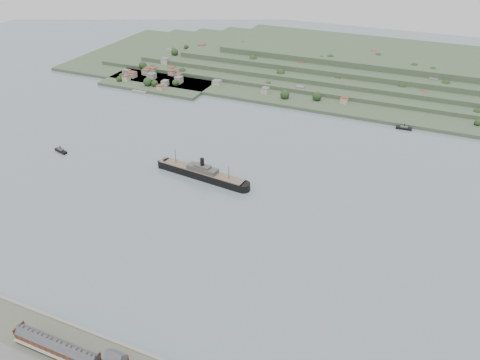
% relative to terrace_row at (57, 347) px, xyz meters
% --- Properties ---
extents(ground, '(1400.00, 1400.00, 0.00)m').
position_rel_terrace_row_xyz_m(ground, '(10.00, 168.02, -6.84)').
color(ground, slate).
rests_on(ground, ground).
extents(terrace_row, '(55.60, 9.80, 11.07)m').
position_rel_terrace_row_xyz_m(terrace_row, '(0.00, 0.00, 0.00)').
color(terrace_row, '#4F2D1C').
rests_on(terrace_row, ground).
extents(far_peninsula, '(760.00, 309.00, 30.00)m').
position_rel_terrace_row_xyz_m(far_peninsula, '(37.91, 561.12, 5.04)').
color(far_peninsula, '#3D5237').
rests_on(far_peninsula, ground).
extents(steamship, '(102.97, 22.37, 24.71)m').
position_rel_terrace_row_xyz_m(steamship, '(-19.58, 208.46, -2.28)').
color(steamship, black).
rests_on(steamship, ground).
extents(tugboat, '(16.69, 8.39, 7.26)m').
position_rel_terrace_row_xyz_m(tugboat, '(-172.31, 195.77, -5.07)').
color(tugboat, black).
rests_on(tugboat, ground).
extents(ferry_west, '(18.63, 6.73, 6.84)m').
position_rel_terrace_row_xyz_m(ferry_west, '(-246.23, 393.02, -5.19)').
color(ferry_west, black).
rests_on(ferry_west, ground).
extents(ferry_east, '(17.56, 5.77, 6.49)m').
position_rel_terrace_row_xyz_m(ferry_east, '(143.46, 393.02, -5.28)').
color(ferry_east, black).
rests_on(ferry_east, ground).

